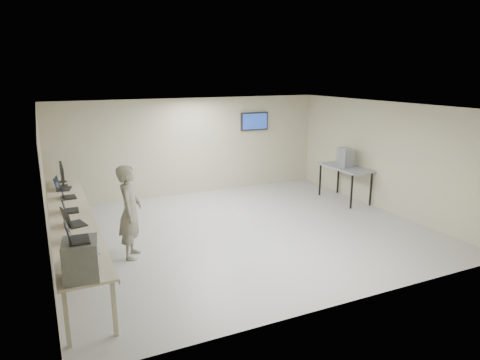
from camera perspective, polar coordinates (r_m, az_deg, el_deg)
name	(u,v)px	position (r m, az deg, el deg)	size (l,w,h in m)	color
room	(244,170)	(9.44, 0.55, 1.36)	(8.01, 7.01, 2.81)	#BCBCBA
workbench	(72,219)	(8.67, -21.48, -4.83)	(0.76, 6.00, 0.90)	beige
equipment_box	(81,259)	(5.98, -20.44, -9.87)	(0.43, 0.49, 0.51)	gray
laptop_on_box	(74,236)	(5.86, -21.24, -7.00)	(0.29, 0.35, 0.27)	black
laptop_0	(82,256)	(6.53, -20.30, -9.50)	(0.42, 0.46, 0.31)	black
laptop_1	(74,236)	(7.36, -21.23, -6.99)	(0.28, 0.34, 0.25)	black
laptop_2	(72,221)	(8.05, -21.54, -5.11)	(0.42, 0.46, 0.31)	black
laptop_3	(68,208)	(8.86, -21.96, -3.48)	(0.31, 0.37, 0.29)	black
laptop_4	(66,195)	(9.82, -22.19, -1.83)	(0.32, 0.38, 0.29)	black
laptop_5	(61,186)	(10.55, -22.75, -0.80)	(0.40, 0.45, 0.31)	black
monitor_near	(62,174)	(10.85, -22.61, 0.72)	(0.21, 0.48, 0.47)	black
monitor_far	(61,170)	(11.24, -22.72, 1.18)	(0.22, 0.49, 0.48)	black
soldier	(130,212)	(8.44, -14.44, -4.14)	(0.67, 0.44, 1.83)	#6A7055
side_table	(345,169)	(12.21, 13.87, 1.40)	(0.75, 1.60, 0.96)	gray
storage_bins	(346,158)	(12.13, 13.89, 2.92)	(0.33, 0.37, 0.52)	gray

